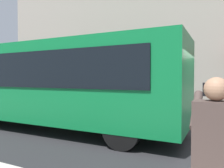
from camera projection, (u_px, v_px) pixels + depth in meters
ground_plane at (181, 143)px, 6.23m from camera, size 60.00×60.00×0.00m
building_facade_far at (202, 3)px, 12.15m from camera, size 28.00×1.55×12.00m
red_bus at (57, 82)px, 7.87m from camera, size 9.05×2.54×3.08m
pedestrian_photographer at (216, 154)px, 2.02m from camera, size 0.53×0.52×1.70m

